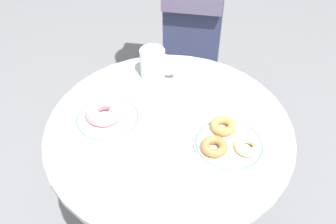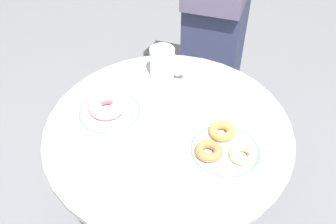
{
  "view_description": "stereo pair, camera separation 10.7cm",
  "coord_description": "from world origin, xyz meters",
  "px_view_note": "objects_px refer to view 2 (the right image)",
  "views": [
    {
      "loc": [
        0.3,
        -0.7,
        1.56
      ],
      "look_at": [
        -0.01,
        0.01,
        0.81
      ],
      "focal_mm": 40.82,
      "sensor_mm": 36.0,
      "label": 1
    },
    {
      "loc": [
        0.39,
        -0.65,
        1.56
      ],
      "look_at": [
        -0.01,
        0.01,
        0.81
      ],
      "focal_mm": 40.82,
      "sensor_mm": 36.0,
      "label": 2
    }
  ],
  "objects_px": {
    "plate_right": "(225,150)",
    "donut_cinnamon": "(209,151)",
    "cafe_table": "(168,181)",
    "donut_glazed": "(243,154)",
    "donut_old_fashioned": "(222,131)",
    "paper_napkin": "(141,198)",
    "coffee_mug": "(164,63)",
    "person_figure": "(220,0)",
    "plate_left": "(110,113)",
    "donut_pink_frosted": "(107,105)"
  },
  "relations": [
    {
      "from": "cafe_table",
      "to": "donut_pink_frosted",
      "type": "height_order",
      "value": "donut_pink_frosted"
    },
    {
      "from": "donut_old_fashioned",
      "to": "donut_cinnamon",
      "type": "bearing_deg",
      "value": -89.31
    },
    {
      "from": "plate_right",
      "to": "donut_cinnamon",
      "type": "relative_size",
      "value": 2.61
    },
    {
      "from": "plate_right",
      "to": "donut_glazed",
      "type": "height_order",
      "value": "donut_glazed"
    },
    {
      "from": "plate_right",
      "to": "coffee_mug",
      "type": "height_order",
      "value": "coffee_mug"
    },
    {
      "from": "donut_old_fashioned",
      "to": "person_figure",
      "type": "height_order",
      "value": "person_figure"
    },
    {
      "from": "paper_napkin",
      "to": "plate_left",
      "type": "bearing_deg",
      "value": 141.34
    },
    {
      "from": "donut_glazed",
      "to": "coffee_mug",
      "type": "relative_size",
      "value": 0.58
    },
    {
      "from": "donut_glazed",
      "to": "paper_napkin",
      "type": "bearing_deg",
      "value": -124.43
    },
    {
      "from": "cafe_table",
      "to": "plate_right",
      "type": "height_order",
      "value": "plate_right"
    },
    {
      "from": "plate_left",
      "to": "plate_right",
      "type": "relative_size",
      "value": 0.98
    },
    {
      "from": "plate_left",
      "to": "donut_pink_frosted",
      "type": "bearing_deg",
      "value": 173.52
    },
    {
      "from": "paper_napkin",
      "to": "plate_right",
      "type": "bearing_deg",
      "value": 65.44
    },
    {
      "from": "donut_cinnamon",
      "to": "cafe_table",
      "type": "bearing_deg",
      "value": 165.71
    },
    {
      "from": "donut_pink_frosted",
      "to": "donut_cinnamon",
      "type": "xyz_separation_m",
      "value": [
        0.33,
        0.0,
        -0.01
      ]
    },
    {
      "from": "donut_glazed",
      "to": "donut_old_fashioned",
      "type": "xyz_separation_m",
      "value": [
        -0.08,
        0.05,
        0.0
      ]
    },
    {
      "from": "donut_pink_frosted",
      "to": "donut_glazed",
      "type": "bearing_deg",
      "value": 5.6
    },
    {
      "from": "cafe_table",
      "to": "donut_cinnamon",
      "type": "distance_m",
      "value": 0.32
    },
    {
      "from": "cafe_table",
      "to": "donut_cinnamon",
      "type": "height_order",
      "value": "donut_cinnamon"
    },
    {
      "from": "donut_cinnamon",
      "to": "donut_pink_frosted",
      "type": "bearing_deg",
      "value": -179.16
    },
    {
      "from": "donut_cinnamon",
      "to": "donut_old_fashioned",
      "type": "bearing_deg",
      "value": 90.69
    },
    {
      "from": "donut_old_fashioned",
      "to": "person_figure",
      "type": "distance_m",
      "value": 0.69
    },
    {
      "from": "donut_cinnamon",
      "to": "donut_glazed",
      "type": "bearing_deg",
      "value": 23.62
    },
    {
      "from": "donut_old_fashioned",
      "to": "paper_napkin",
      "type": "height_order",
      "value": "donut_old_fashioned"
    },
    {
      "from": "coffee_mug",
      "to": "person_figure",
      "type": "bearing_deg",
      "value": 93.06
    },
    {
      "from": "donut_pink_frosted",
      "to": "paper_napkin",
      "type": "distance_m",
      "value": 0.32
    },
    {
      "from": "cafe_table",
      "to": "donut_glazed",
      "type": "height_order",
      "value": "donut_glazed"
    },
    {
      "from": "plate_right",
      "to": "donut_pink_frosted",
      "type": "xyz_separation_m",
      "value": [
        -0.36,
        -0.05,
        0.03
      ]
    },
    {
      "from": "plate_right",
      "to": "donut_cinnamon",
      "type": "bearing_deg",
      "value": -126.13
    },
    {
      "from": "donut_glazed",
      "to": "coffee_mug",
      "type": "bearing_deg",
      "value": 151.43
    },
    {
      "from": "donut_pink_frosted",
      "to": "person_figure",
      "type": "height_order",
      "value": "person_figure"
    },
    {
      "from": "plate_right",
      "to": "paper_napkin",
      "type": "distance_m",
      "value": 0.27
    },
    {
      "from": "cafe_table",
      "to": "plate_left",
      "type": "relative_size",
      "value": 4.08
    },
    {
      "from": "plate_left",
      "to": "donut_glazed",
      "type": "xyz_separation_m",
      "value": [
        0.41,
        0.04,
        0.02
      ]
    },
    {
      "from": "donut_cinnamon",
      "to": "person_figure",
      "type": "height_order",
      "value": "person_figure"
    },
    {
      "from": "paper_napkin",
      "to": "donut_pink_frosted",
      "type": "bearing_deg",
      "value": 142.18
    },
    {
      "from": "plate_right",
      "to": "donut_pink_frosted",
      "type": "distance_m",
      "value": 0.37
    },
    {
      "from": "plate_right",
      "to": "coffee_mug",
      "type": "bearing_deg",
      "value": 148.44
    },
    {
      "from": "plate_right",
      "to": "donut_old_fashioned",
      "type": "xyz_separation_m",
      "value": [
        -0.03,
        0.04,
        0.02
      ]
    },
    {
      "from": "donut_glazed",
      "to": "coffee_mug",
      "type": "height_order",
      "value": "coffee_mug"
    },
    {
      "from": "donut_old_fashioned",
      "to": "paper_napkin",
      "type": "xyz_separation_m",
      "value": [
        -0.08,
        -0.28,
        -0.02
      ]
    },
    {
      "from": "plate_right",
      "to": "paper_napkin",
      "type": "height_order",
      "value": "plate_right"
    },
    {
      "from": "plate_right",
      "to": "donut_old_fashioned",
      "type": "height_order",
      "value": "donut_old_fashioned"
    },
    {
      "from": "coffee_mug",
      "to": "donut_glazed",
      "type": "bearing_deg",
      "value": -28.57
    },
    {
      "from": "cafe_table",
      "to": "donut_old_fashioned",
      "type": "distance_m",
      "value": 0.32
    },
    {
      "from": "person_figure",
      "to": "donut_old_fashioned",
      "type": "bearing_deg",
      "value": -63.55
    },
    {
      "from": "cafe_table",
      "to": "person_figure",
      "type": "bearing_deg",
      "value": 103.76
    },
    {
      "from": "donut_pink_frosted",
      "to": "donut_glazed",
      "type": "distance_m",
      "value": 0.42
    },
    {
      "from": "plate_right",
      "to": "donut_old_fashioned",
      "type": "distance_m",
      "value": 0.05
    },
    {
      "from": "coffee_mug",
      "to": "person_figure",
      "type": "relative_size",
      "value": 0.08
    }
  ]
}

